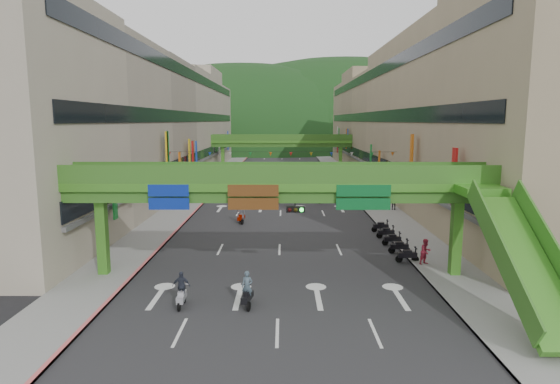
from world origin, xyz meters
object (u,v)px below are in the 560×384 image
Objects in this scene: overpass_near at (294,196)px; scooter_rider_mid at (319,195)px; scooter_rider_near at (247,291)px; car_yellow at (275,185)px; pedestrian_red at (426,254)px; car_silver at (265,179)px.

scooter_rider_mid is (3.58, 26.88, -4.20)m from overpass_near.
scooter_rider_near is 41.51m from car_yellow.
scooter_rider_mid is (6.12, 31.26, 0.11)m from scooter_rider_near.
pedestrian_red is at bearing -77.70° from scooter_rider_mid.
car_yellow is 2.56× the size of pedestrian_red.
car_silver is 7.37m from car_yellow.
scooter_rider_mid is at bearing 78.93° from scooter_rider_near.
scooter_rider_mid reaches higher than pedestrian_red.
scooter_rider_mid reaches higher than car_silver.
scooter_rider_mid is 0.44× the size of car_silver.
overpass_near is 6.65m from scooter_rider_near.
car_yellow is at bearing 92.66° from overpass_near.
car_silver is at bearing 111.87° from scooter_rider_mid.
overpass_near is at bearing 167.34° from pedestrian_red.
scooter_rider_near is 0.43× the size of car_silver.
pedestrian_red reaches higher than car_silver.
overpass_near is 6.25× the size of car_silver.
scooter_rider_near reaches higher than car_yellow.
scooter_rider_near is at bearing -120.09° from overpass_near.
scooter_rider_near is 1.12× the size of pedestrian_red.
car_silver is at bearing 102.26° from car_yellow.
car_silver is at bearing 77.31° from pedestrian_red.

